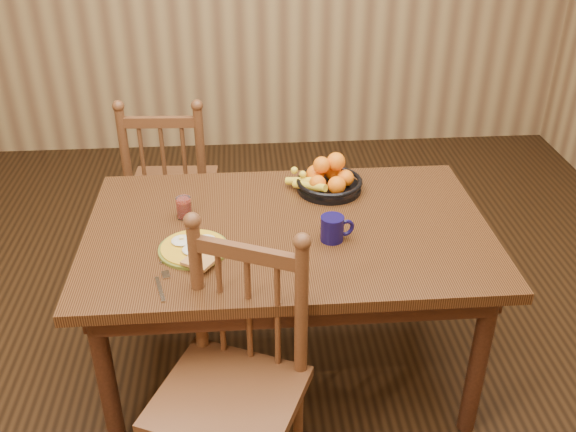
{
  "coord_description": "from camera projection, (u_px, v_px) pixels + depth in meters",
  "views": [
    {
      "loc": [
        -0.17,
        -2.17,
        2.08
      ],
      "look_at": [
        0.0,
        0.0,
        0.8
      ],
      "focal_mm": 40.0,
      "sensor_mm": 36.0,
      "label": 1
    }
  ],
  "objects": [
    {
      "name": "room",
      "position": [
        288.0,
        81.0,
        2.24
      ],
      "size": [
        4.52,
        5.02,
        2.72
      ],
      "color": "black",
      "rests_on": "ground"
    },
    {
      "name": "breakfast_plate",
      "position": [
        194.0,
        248.0,
        2.39
      ],
      "size": [
        0.26,
        0.31,
        0.04
      ],
      "color": "#59601E",
      "rests_on": "dining_table"
    },
    {
      "name": "spoon",
      "position": [
        165.0,
        247.0,
        2.41
      ],
      "size": [
        0.05,
        0.16,
        0.01
      ],
      "rotation": [
        0.0,
        0.0,
        -0.27
      ],
      "color": "silver",
      "rests_on": "dining_table"
    },
    {
      "name": "chair_near",
      "position": [
        233.0,
        385.0,
        2.16
      ],
      "size": [
        0.6,
        0.59,
        1.01
      ],
      "rotation": [
        0.0,
        0.0,
        -0.41
      ],
      "color": "#462A15",
      "rests_on": "ground"
    },
    {
      "name": "fork",
      "position": [
        162.0,
        284.0,
        2.21
      ],
      "size": [
        0.05,
        0.18,
        0.0
      ],
      "rotation": [
        0.0,
        0.0,
        0.25
      ],
      "color": "silver",
      "rests_on": "dining_table"
    },
    {
      "name": "dining_table",
      "position": [
        288.0,
        245.0,
        2.59
      ],
      "size": [
        1.6,
        1.0,
        0.75
      ],
      "color": "black",
      "rests_on": "ground"
    },
    {
      "name": "coffee_mug",
      "position": [
        333.0,
        228.0,
        2.44
      ],
      "size": [
        0.13,
        0.09,
        0.1
      ],
      "color": "#0E0A38",
      "rests_on": "dining_table"
    },
    {
      "name": "fruit_bowl",
      "position": [
        328.0,
        179.0,
        2.79
      ],
      "size": [
        0.32,
        0.29,
        0.17
      ],
      "color": "black",
      "rests_on": "dining_table"
    },
    {
      "name": "chair_far",
      "position": [
        172.0,
        187.0,
        3.41
      ],
      "size": [
        0.47,
        0.46,
        1.0
      ],
      "rotation": [
        0.0,
        0.0,
        3.09
      ],
      "color": "#462A15",
      "rests_on": "ground"
    },
    {
      "name": "juice_glass",
      "position": [
        184.0,
        208.0,
        2.59
      ],
      "size": [
        0.06,
        0.06,
        0.09
      ],
      "color": "silver",
      "rests_on": "dining_table"
    }
  ]
}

